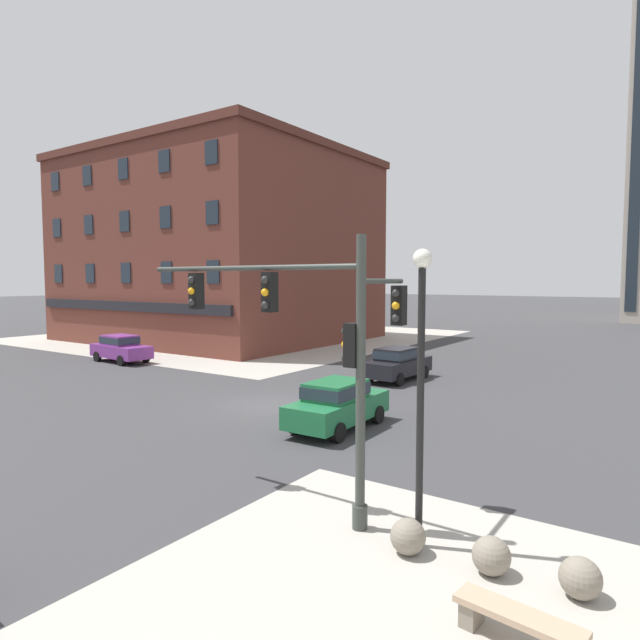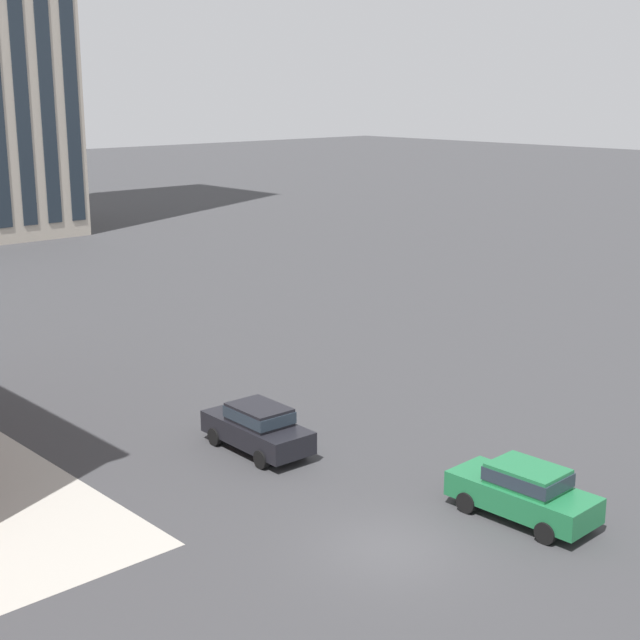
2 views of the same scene
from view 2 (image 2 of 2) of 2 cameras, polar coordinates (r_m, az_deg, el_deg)
name	(u,v)px [view 2 (image 2 of 2)]	position (r m, az deg, el deg)	size (l,w,h in m)	color
ground_plane	(390,549)	(26.58, 4.24, -13.70)	(320.00, 320.00, 0.00)	#38383A
car_main_northbound_far	(258,426)	(32.75, -3.80, -6.44)	(2.02, 4.46, 1.68)	black
car_main_southbound_far	(524,490)	(28.40, 12.28, -10.05)	(1.98, 4.44, 1.68)	#1E6B3D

